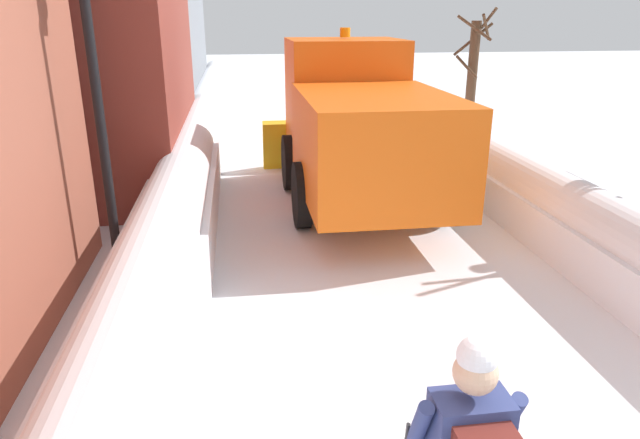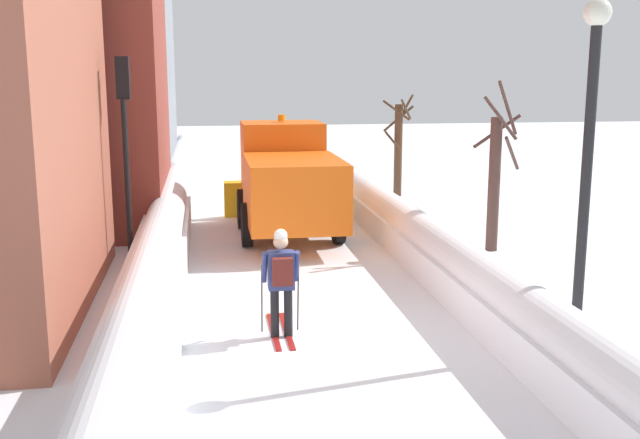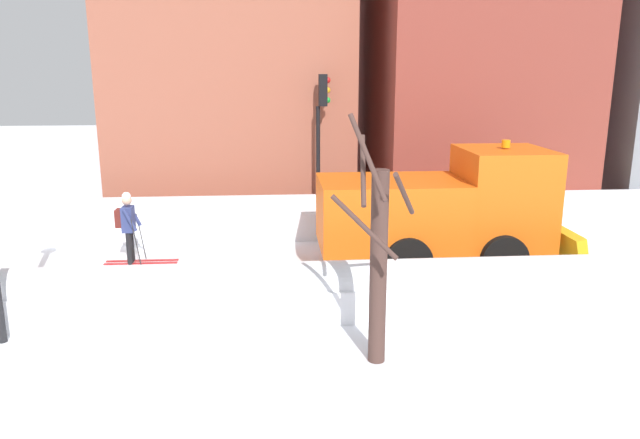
% 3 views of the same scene
% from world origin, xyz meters
% --- Properties ---
extents(ground_plane, '(80.00, 80.00, 0.00)m').
position_xyz_m(ground_plane, '(0.00, 10.00, 0.00)').
color(ground_plane, white).
extents(snowbank_left, '(1.10, 36.00, 1.23)m').
position_xyz_m(snowbank_left, '(-2.91, 10.00, 0.58)').
color(snowbank_left, white).
rests_on(snowbank_left, ground).
extents(snowbank_right, '(1.10, 36.00, 1.10)m').
position_xyz_m(snowbank_right, '(2.91, 10.00, 0.49)').
color(snowbank_right, white).
rests_on(snowbank_right, ground).
extents(plow_truck, '(3.20, 5.98, 3.12)m').
position_xyz_m(plow_truck, '(0.21, 8.01, 1.48)').
color(plow_truck, orange).
rests_on(plow_truck, ground).
extents(traffic_light_pole, '(0.28, 0.42, 4.59)m').
position_xyz_m(traffic_light_pole, '(-3.60, 5.34, 3.21)').
color(traffic_light_pole, black).
rests_on(traffic_light_pole, ground).
extents(bare_tree_mid, '(1.19, 1.14, 3.53)m').
position_xyz_m(bare_tree_mid, '(4.71, 13.81, 1.74)').
color(bare_tree_mid, '#4B3321').
rests_on(bare_tree_mid, ground).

